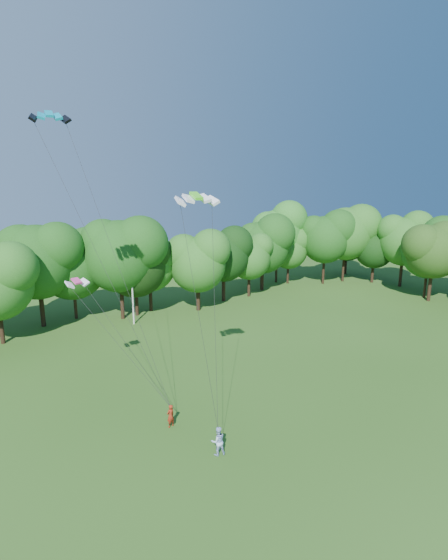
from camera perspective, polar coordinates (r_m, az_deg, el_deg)
ground at (r=27.87m, az=13.31°, el=-25.27°), size 160.00×160.00×0.00m
utility_pole at (r=52.44m, az=-11.87°, el=-1.61°), size 1.48×0.46×7.56m
kite_flyer_left at (r=32.33m, az=-7.00°, el=-17.20°), size 0.69×0.53×1.69m
kite_flyer_right at (r=29.38m, az=-0.80°, el=-20.28°), size 1.09×0.95×1.92m
kite_teal at (r=36.08m, az=-21.89°, el=19.49°), size 2.88×1.60×0.62m
kite_green at (r=28.53m, az=-3.65°, el=10.91°), size 2.89×1.68×0.51m
kite_pink at (r=35.34m, az=-18.70°, el=-0.11°), size 1.85×1.12×0.39m
tree_back_center at (r=54.94m, az=-11.64°, el=3.31°), size 8.65×8.65×12.58m
tree_back_east at (r=71.73m, az=6.99°, el=6.20°), size 9.18×9.18×13.35m
tree_flank_east at (r=66.89m, az=25.73°, el=3.65°), size 8.17×8.17×11.88m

